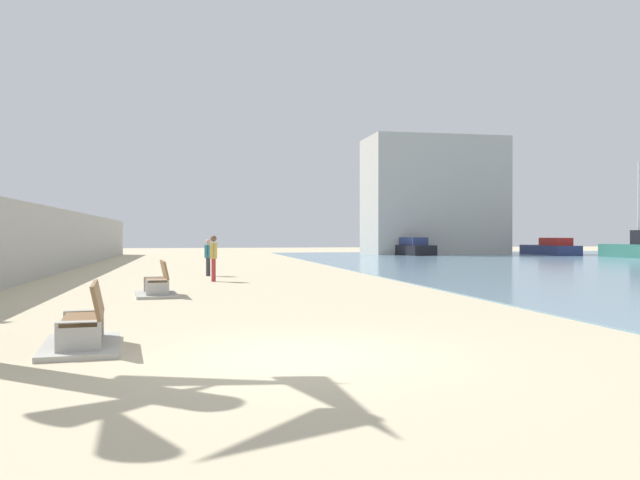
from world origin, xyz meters
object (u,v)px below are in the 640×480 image
object	(u,v)px
boat_far_right	(551,248)
boat_distant	(407,248)
person_walking	(208,255)
person_standing	(214,255)
bench_far	(157,287)
bench_near	(83,333)

from	to	relation	value
boat_far_right	boat_distant	bearing A→B (deg)	170.52
person_walking	person_standing	world-z (taller)	person_standing
person_walking	boat_far_right	size ratio (longest dim) A/B	0.22
bench_far	boat_far_right	distance (m)	43.94
bench_near	person_walking	size ratio (longest dim) A/B	1.44
bench_far	person_walking	bearing A→B (deg)	79.24
bench_near	boat_distant	world-z (taller)	boat_distant
person_standing	boat_far_right	bearing A→B (deg)	42.03
person_walking	boat_distant	world-z (taller)	boat_distant
bench_near	boat_far_right	bearing A→B (deg)	51.83
boat_distant	bench_near	bearing A→B (deg)	-114.83
bench_far	boat_distant	distance (m)	38.33
bench_near	person_standing	world-z (taller)	person_standing
person_standing	boat_distant	world-z (taller)	boat_distant
person_standing	boat_distant	distance (m)	32.82
person_standing	boat_far_right	distance (m)	38.97
boat_far_right	bench_near	bearing A→B (deg)	-128.17
bench_near	person_walking	distance (m)	17.26
bench_near	person_standing	size ratio (longest dim) A/B	1.31
boat_distant	boat_far_right	size ratio (longest dim) A/B	0.99
person_walking	bench_far	bearing A→B (deg)	-100.76
person_walking	person_standing	size ratio (longest dim) A/B	0.91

